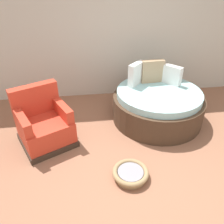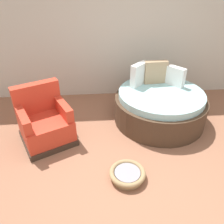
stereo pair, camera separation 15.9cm
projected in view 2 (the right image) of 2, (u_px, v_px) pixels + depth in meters
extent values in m
cube|color=#936047|center=(136.00, 173.00, 3.25)|extent=(8.00, 8.00, 0.02)
cube|color=beige|center=(119.00, 24.00, 4.60)|extent=(8.00, 0.12, 3.10)
cylinder|color=#473323|center=(159.00, 109.00, 4.27)|extent=(1.70, 1.70, 0.49)
cylinder|color=#9ED1D6|center=(161.00, 95.00, 4.11)|extent=(1.56, 1.56, 0.12)
cube|color=white|center=(176.00, 76.00, 4.24)|extent=(0.32, 0.35, 0.36)
cube|color=tan|center=(156.00, 72.00, 4.31)|extent=(0.44, 0.15, 0.44)
cube|color=white|center=(139.00, 74.00, 4.24)|extent=(0.38, 0.39, 0.42)
cube|color=#38281E|center=(48.00, 138.00, 3.84)|extent=(1.07, 1.07, 0.10)
cube|color=red|center=(46.00, 127.00, 3.72)|extent=(1.02, 1.02, 0.34)
cube|color=red|center=(37.00, 97.00, 3.73)|extent=(0.75, 0.48, 0.50)
cube|color=red|center=(23.00, 119.00, 3.44)|extent=(0.41, 0.67, 0.22)
cube|color=red|center=(63.00, 108.00, 3.72)|extent=(0.41, 0.67, 0.22)
cylinder|color=#9E7F56|center=(127.00, 176.00, 3.14)|extent=(0.44, 0.44, 0.06)
torus|color=#9E7F56|center=(127.00, 173.00, 3.11)|extent=(0.51, 0.51, 0.07)
cylinder|color=gray|center=(127.00, 174.00, 3.11)|extent=(0.36, 0.36, 0.05)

